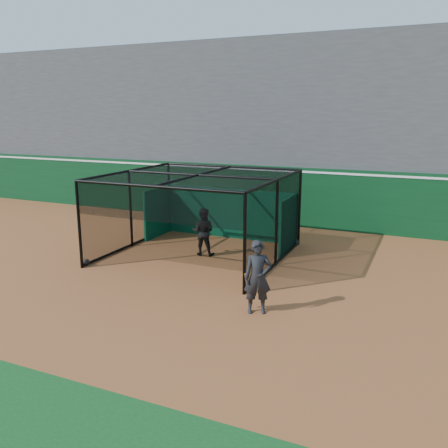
% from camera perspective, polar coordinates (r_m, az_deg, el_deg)
% --- Properties ---
extents(ground, '(120.00, 120.00, 0.00)m').
position_cam_1_polar(ground, '(13.30, -4.57, -7.59)').
color(ground, '#98542C').
rests_on(ground, ground).
extents(outfield_wall, '(50.00, 0.50, 2.50)m').
position_cam_1_polar(outfield_wall, '(20.59, 6.71, 3.54)').
color(outfield_wall, '#0A3A1A').
rests_on(outfield_wall, ground).
extents(grandstand, '(50.00, 7.85, 8.95)m').
position_cam_1_polar(grandstand, '(23.94, 9.69, 12.46)').
color(grandstand, '#4C4C4F').
rests_on(grandstand, ground).
extents(batting_cage, '(5.53, 5.51, 2.73)m').
position_cam_1_polar(batting_cage, '(15.86, -3.05, 1.00)').
color(batting_cage, black).
rests_on(batting_cage, ground).
extents(batter, '(0.90, 0.76, 1.61)m').
position_cam_1_polar(batter, '(16.01, -2.53, -0.93)').
color(batter, black).
rests_on(batter, ground).
extents(on_deck_player, '(0.78, 0.67, 1.79)m').
position_cam_1_polar(on_deck_player, '(11.38, 4.07, -6.42)').
color(on_deck_player, black).
rests_on(on_deck_player, ground).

